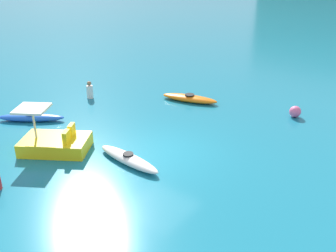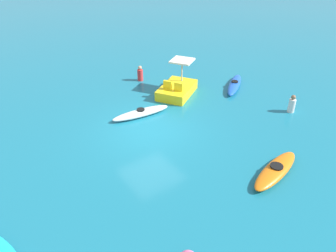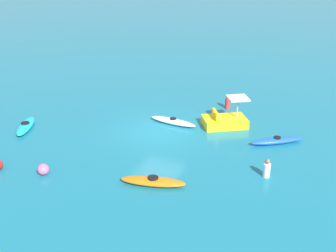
{
  "view_description": "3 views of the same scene",
  "coord_description": "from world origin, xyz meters",
  "px_view_note": "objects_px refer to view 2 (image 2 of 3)",
  "views": [
    {
      "loc": [
        7.63,
        -9.58,
        6.51
      ],
      "look_at": [
        -0.81,
        1.63,
        0.24
      ],
      "focal_mm": 40.13,
      "sensor_mm": 36.0,
      "label": 1
    },
    {
      "loc": [
        6.33,
        10.37,
        7.54
      ],
      "look_at": [
        -0.59,
        0.54,
        0.27
      ],
      "focal_mm": 34.95,
      "sensor_mm": 36.0,
      "label": 2
    },
    {
      "loc": [
        -8.95,
        19.36,
        9.72
      ],
      "look_at": [
        -0.47,
        -0.25,
        0.32
      ],
      "focal_mm": 45.53,
      "sensor_mm": 36.0,
      "label": 3
    }
  ],
  "objects_px": {
    "kayak_white": "(141,113)",
    "person_by_kayaks": "(140,74)",
    "person_near_shore": "(292,105)",
    "kayak_blue": "(234,85)",
    "pedal_boat_yellow": "(177,88)",
    "kayak_orange": "(276,170)"
  },
  "relations": [
    {
      "from": "kayak_white",
      "to": "person_by_kayaks",
      "type": "height_order",
      "value": "person_by_kayaks"
    },
    {
      "from": "kayak_blue",
      "to": "person_by_kayaks",
      "type": "xyz_separation_m",
      "value": [
        3.75,
        -3.83,
        0.22
      ]
    },
    {
      "from": "person_near_shore",
      "to": "person_by_kayaks",
      "type": "height_order",
      "value": "same"
    },
    {
      "from": "pedal_boat_yellow",
      "to": "kayak_blue",
      "type": "bearing_deg",
      "value": 160.36
    },
    {
      "from": "kayak_orange",
      "to": "pedal_boat_yellow",
      "type": "xyz_separation_m",
      "value": [
        -1.04,
        -7.32,
        0.17
      ]
    },
    {
      "from": "kayak_white",
      "to": "kayak_blue",
      "type": "height_order",
      "value": "same"
    },
    {
      "from": "kayak_white",
      "to": "kayak_orange",
      "type": "relative_size",
      "value": 0.98
    },
    {
      "from": "kayak_white",
      "to": "person_by_kayaks",
      "type": "xyz_separation_m",
      "value": [
        -2.16,
        -3.64,
        0.22
      ]
    },
    {
      "from": "person_by_kayaks",
      "to": "pedal_boat_yellow",
      "type": "bearing_deg",
      "value": 103.02
    },
    {
      "from": "kayak_blue",
      "to": "pedal_boat_yellow",
      "type": "distance_m",
      "value": 3.32
    },
    {
      "from": "kayak_orange",
      "to": "person_by_kayaks",
      "type": "xyz_separation_m",
      "value": [
        -0.41,
        -10.04,
        0.22
      ]
    },
    {
      "from": "kayak_white",
      "to": "kayak_orange",
      "type": "height_order",
      "value": "same"
    },
    {
      "from": "kayak_white",
      "to": "person_by_kayaks",
      "type": "distance_m",
      "value": 4.24
    },
    {
      "from": "kayak_blue",
      "to": "pedal_boat_yellow",
      "type": "bearing_deg",
      "value": -19.64
    },
    {
      "from": "pedal_boat_yellow",
      "to": "kayak_orange",
      "type": "bearing_deg",
      "value": 81.9
    },
    {
      "from": "kayak_white",
      "to": "person_near_shore",
      "type": "height_order",
      "value": "person_near_shore"
    },
    {
      "from": "kayak_blue",
      "to": "kayak_orange",
      "type": "bearing_deg",
      "value": 56.15
    },
    {
      "from": "kayak_blue",
      "to": "person_near_shore",
      "type": "relative_size",
      "value": 3.05
    },
    {
      "from": "person_near_shore",
      "to": "person_by_kayaks",
      "type": "bearing_deg",
      "value": -62.1
    },
    {
      "from": "person_near_shore",
      "to": "kayak_white",
      "type": "bearing_deg",
      "value": -31.82
    },
    {
      "from": "kayak_white",
      "to": "person_near_shore",
      "type": "relative_size",
      "value": 3.27
    },
    {
      "from": "person_by_kayaks",
      "to": "person_near_shore",
      "type": "bearing_deg",
      "value": 117.9
    }
  ]
}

